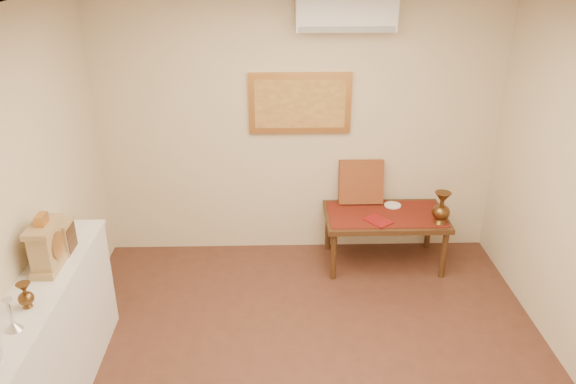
{
  "coord_description": "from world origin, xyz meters",
  "views": [
    {
      "loc": [
        -0.26,
        -3.09,
        3.09
      ],
      "look_at": [
        -0.14,
        1.15,
        1.14
      ],
      "focal_mm": 35.0,
      "sensor_mm": 36.0,
      "label": 1
    }
  ],
  "objects_px": {
    "brass_urn_tall": "(442,204)",
    "mantel_clock": "(47,245)",
    "low_table": "(385,220)",
    "display_ledge": "(48,351)",
    "wooden_chest": "(61,236)"
  },
  "relations": [
    {
      "from": "brass_urn_tall",
      "to": "display_ledge",
      "type": "distance_m",
      "value": 3.59
    },
    {
      "from": "brass_urn_tall",
      "to": "display_ledge",
      "type": "relative_size",
      "value": 0.19
    },
    {
      "from": "display_ledge",
      "to": "mantel_clock",
      "type": "relative_size",
      "value": 4.93
    },
    {
      "from": "brass_urn_tall",
      "to": "mantel_clock",
      "type": "height_order",
      "value": "mantel_clock"
    },
    {
      "from": "brass_urn_tall",
      "to": "display_ledge",
      "type": "height_order",
      "value": "display_ledge"
    },
    {
      "from": "brass_urn_tall",
      "to": "low_table",
      "type": "height_order",
      "value": "brass_urn_tall"
    },
    {
      "from": "display_ledge",
      "to": "wooden_chest",
      "type": "height_order",
      "value": "wooden_chest"
    },
    {
      "from": "brass_urn_tall",
      "to": "mantel_clock",
      "type": "distance_m",
      "value": 3.47
    },
    {
      "from": "low_table",
      "to": "wooden_chest",
      "type": "bearing_deg",
      "value": -152.83
    },
    {
      "from": "brass_urn_tall",
      "to": "display_ledge",
      "type": "bearing_deg",
      "value": -152.05
    },
    {
      "from": "wooden_chest",
      "to": "low_table",
      "type": "xyz_separation_m",
      "value": [
        2.66,
        1.36,
        -0.62
      ]
    },
    {
      "from": "low_table",
      "to": "display_ledge",
      "type": "bearing_deg",
      "value": -144.9
    },
    {
      "from": "mantel_clock",
      "to": "wooden_chest",
      "type": "relative_size",
      "value": 1.68
    },
    {
      "from": "low_table",
      "to": "brass_urn_tall",
      "type": "bearing_deg",
      "value": -22.47
    },
    {
      "from": "mantel_clock",
      "to": "wooden_chest",
      "type": "distance_m",
      "value": 0.22
    }
  ]
}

